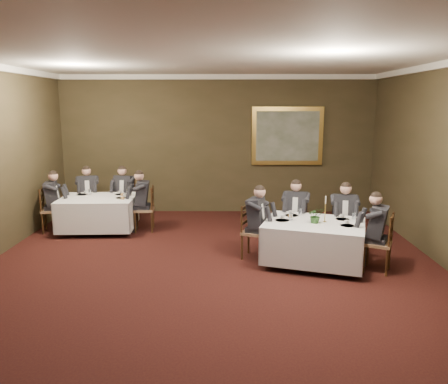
{
  "coord_description": "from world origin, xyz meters",
  "views": [
    {
      "loc": [
        0.27,
        -6.21,
        2.77
      ],
      "look_at": [
        0.2,
        1.86,
        1.15
      ],
      "focal_mm": 35.0,
      "sensor_mm": 36.0,
      "label": 1
    }
  ],
  "objects_px": {
    "table_main": "(314,239)",
    "table_second": "(98,211)",
    "diner_main_backleft": "(295,222)",
    "diner_sec_endright": "(144,208)",
    "centerpiece": "(316,215)",
    "candlestick": "(325,212)",
    "chair_sec_endright": "(145,218)",
    "diner_sec_backleft": "(88,201)",
    "chair_main_backleft": "(295,233)",
    "chair_sec_backright": "(126,210)",
    "chair_sec_endleft": "(52,219)",
    "chair_main_backright": "(342,237)",
    "diner_main_endright": "(378,242)",
    "diner_sec_endleft": "(52,209)",
    "chair_main_endleft": "(254,243)",
    "diner_sec_backright": "(125,200)",
    "chair_main_endright": "(378,255)",
    "painting": "(287,136)",
    "diner_main_endleft": "(255,231)",
    "chair_sec_backleft": "(89,210)",
    "diner_main_backright": "(343,225)"
  },
  "relations": [
    {
      "from": "diner_main_backleft",
      "to": "centerpiece",
      "type": "distance_m",
      "value": 1.1
    },
    {
      "from": "chair_main_backright",
      "to": "diner_main_endright",
      "type": "relative_size",
      "value": 0.74
    },
    {
      "from": "chair_main_endright",
      "to": "diner_sec_endright",
      "type": "bearing_deg",
      "value": 87.74
    },
    {
      "from": "diner_sec_backright",
      "to": "diner_sec_endright",
      "type": "xyz_separation_m",
      "value": [
        0.61,
        -0.79,
        0.0
      ]
    },
    {
      "from": "diner_main_endleft",
      "to": "diner_sec_backleft",
      "type": "bearing_deg",
      "value": -102.07
    },
    {
      "from": "chair_sec_endleft",
      "to": "diner_sec_endleft",
      "type": "height_order",
      "value": "diner_sec_endleft"
    },
    {
      "from": "table_main",
      "to": "chair_sec_backright",
      "type": "height_order",
      "value": "chair_sec_backright"
    },
    {
      "from": "diner_main_backleft",
      "to": "chair_sec_endleft",
      "type": "distance_m",
      "value": 5.32
    },
    {
      "from": "diner_sec_endright",
      "to": "centerpiece",
      "type": "height_order",
      "value": "diner_sec_endright"
    },
    {
      "from": "chair_sec_endright",
      "to": "diner_sec_endright",
      "type": "xyz_separation_m",
      "value": [
        -0.01,
        -0.0,
        0.23
      ]
    },
    {
      "from": "table_second",
      "to": "chair_sec_backright",
      "type": "height_order",
      "value": "chair_sec_backright"
    },
    {
      "from": "diner_main_endleft",
      "to": "diner_main_endright",
      "type": "distance_m",
      "value": 2.12
    },
    {
      "from": "table_second",
      "to": "chair_main_endleft",
      "type": "xyz_separation_m",
      "value": [
        3.35,
        -1.68,
        -0.17
      ]
    },
    {
      "from": "diner_main_backright",
      "to": "candlestick",
      "type": "relative_size",
      "value": 2.83
    },
    {
      "from": "diner_main_backright",
      "to": "chair_sec_backright",
      "type": "xyz_separation_m",
      "value": [
        -4.66,
        2.16,
        -0.23
      ]
    },
    {
      "from": "chair_main_endright",
      "to": "centerpiece",
      "type": "height_order",
      "value": "centerpiece"
    },
    {
      "from": "table_main",
      "to": "table_second",
      "type": "xyz_separation_m",
      "value": [
        -4.38,
        2.0,
        -0.0
      ]
    },
    {
      "from": "candlestick",
      "to": "painting",
      "type": "height_order",
      "value": "painting"
    },
    {
      "from": "centerpiece",
      "to": "candlestick",
      "type": "bearing_deg",
      "value": 23.01
    },
    {
      "from": "chair_main_backleft",
      "to": "diner_sec_backleft",
      "type": "xyz_separation_m",
      "value": [
        -4.67,
        1.83,
        0.23
      ]
    },
    {
      "from": "chair_sec_endright",
      "to": "table_main",
      "type": "bearing_deg",
      "value": -126.3
    },
    {
      "from": "chair_sec_endleft",
      "to": "centerpiece",
      "type": "xyz_separation_m",
      "value": [
        5.4,
        -2.01,
        0.63
      ]
    },
    {
      "from": "diner_main_backleft",
      "to": "diner_main_backright",
      "type": "distance_m",
      "value": 0.91
    },
    {
      "from": "diner_main_endleft",
      "to": "chair_sec_backright",
      "type": "xyz_separation_m",
      "value": [
        -2.96,
        2.53,
        -0.23
      ]
    },
    {
      "from": "table_second",
      "to": "diner_main_endleft",
      "type": "xyz_separation_m",
      "value": [
        3.36,
        -1.68,
        0.06
      ]
    },
    {
      "from": "table_main",
      "to": "diner_sec_backright",
      "type": "height_order",
      "value": "diner_sec_backright"
    },
    {
      "from": "table_main",
      "to": "table_second",
      "type": "distance_m",
      "value": 4.81
    },
    {
      "from": "chair_main_backleft",
      "to": "diner_main_backleft",
      "type": "relative_size",
      "value": 0.74
    },
    {
      "from": "chair_sec_endright",
      "to": "diner_sec_endleft",
      "type": "relative_size",
      "value": 0.74
    },
    {
      "from": "diner_main_endright",
      "to": "diner_sec_endleft",
      "type": "distance_m",
      "value": 6.79
    },
    {
      "from": "chair_main_backright",
      "to": "chair_sec_endright",
      "type": "relative_size",
      "value": 1.0
    },
    {
      "from": "table_main",
      "to": "diner_main_backleft",
      "type": "distance_m",
      "value": 0.97
    },
    {
      "from": "centerpiece",
      "to": "painting",
      "type": "distance_m",
      "value": 4.0
    },
    {
      "from": "diner_main_backleft",
      "to": "diner_sec_endright",
      "type": "height_order",
      "value": "same"
    },
    {
      "from": "table_main",
      "to": "diner_sec_backleft",
      "type": "bearing_deg",
      "value": 149.94
    },
    {
      "from": "diner_main_backleft",
      "to": "chair_sec_endleft",
      "type": "bearing_deg",
      "value": 4.75
    },
    {
      "from": "diner_main_endleft",
      "to": "table_second",
      "type": "bearing_deg",
      "value": -95.7
    },
    {
      "from": "diner_main_endright",
      "to": "diner_sec_backright",
      "type": "distance_m",
      "value": 5.9
    },
    {
      "from": "diner_main_backright",
      "to": "chair_sec_backleft",
      "type": "xyz_separation_m",
      "value": [
        -5.53,
        2.13,
        -0.23
      ]
    },
    {
      "from": "diner_main_endleft",
      "to": "chair_sec_backright",
      "type": "distance_m",
      "value": 3.9
    },
    {
      "from": "chair_sec_backleft",
      "to": "chair_main_endleft",
      "type": "bearing_deg",
      "value": 131.62
    },
    {
      "from": "diner_main_backleft",
      "to": "diner_sec_backright",
      "type": "xyz_separation_m",
      "value": [
        -3.8,
        1.88,
        0.0
      ]
    },
    {
      "from": "chair_sec_endleft",
      "to": "diner_sec_endleft",
      "type": "xyz_separation_m",
      "value": [
        0.01,
        0.0,
        0.23
      ]
    },
    {
      "from": "chair_main_endright",
      "to": "centerpiece",
      "type": "bearing_deg",
      "value": 101.16
    },
    {
      "from": "table_second",
      "to": "chair_main_backleft",
      "type": "bearing_deg",
      "value": -13.83
    },
    {
      "from": "chair_main_endleft",
      "to": "table_second",
      "type": "bearing_deg",
      "value": -95.71
    },
    {
      "from": "chair_sec_endright",
      "to": "diner_sec_endright",
      "type": "distance_m",
      "value": 0.23
    },
    {
      "from": "chair_sec_backright",
      "to": "chair_sec_endleft",
      "type": "xyz_separation_m",
      "value": [
        -1.42,
        -0.89,
        0.0
      ]
    },
    {
      "from": "diner_main_backleft",
      "to": "diner_sec_endright",
      "type": "xyz_separation_m",
      "value": [
        -3.19,
        1.09,
        0.0
      ]
    },
    {
      "from": "chair_sec_endright",
      "to": "candlestick",
      "type": "bearing_deg",
      "value": -124.67
    }
  ]
}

